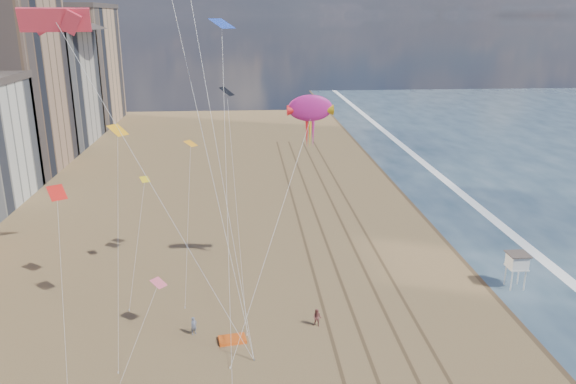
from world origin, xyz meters
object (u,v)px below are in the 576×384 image
object	(u,v)px
lifeguard_stand	(517,261)
kite_flyer_a	(194,326)
kite_flyer_b	(317,318)
grounded_kite	(232,340)
show_kite	(310,109)

from	to	relation	value
lifeguard_stand	kite_flyer_a	size ratio (longest dim) A/B	2.27
lifeguard_stand	kite_flyer_b	bearing A→B (deg)	-164.39
kite_flyer_a	kite_flyer_b	xyz separation A→B (m)	(9.99, 0.44, 0.01)
grounded_kite	show_kite	bearing A→B (deg)	47.35
lifeguard_stand	grounded_kite	size ratio (longest dim) A/B	1.62
kite_flyer_a	lifeguard_stand	bearing A→B (deg)	-27.76
show_kite	lifeguard_stand	bearing A→B (deg)	-11.92
show_kite	kite_flyer_a	world-z (taller)	show_kite
lifeguard_stand	grounded_kite	bearing A→B (deg)	-164.94
lifeguard_stand	kite_flyer_a	world-z (taller)	lifeguard_stand
lifeguard_stand	kite_flyer_a	distance (m)	29.98
kite_flyer_a	show_kite	bearing A→B (deg)	4.65
lifeguard_stand	show_kite	bearing A→B (deg)	168.08
lifeguard_stand	show_kite	size ratio (longest dim) A/B	0.15
grounded_kite	kite_flyer_b	distance (m)	7.15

